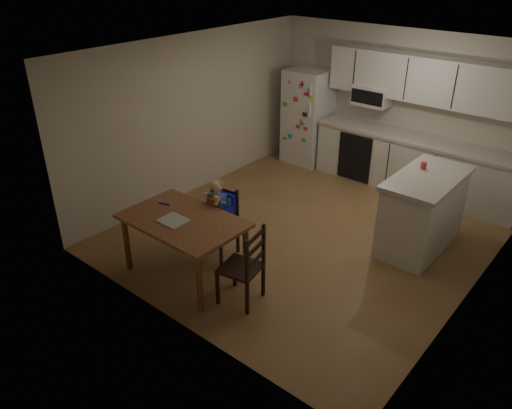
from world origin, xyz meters
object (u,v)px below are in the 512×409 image
Objects in this scene: refrigerator at (308,117)px; chair_side at (248,263)px; dining_table at (184,227)px; chair_booster at (219,209)px; red_cup at (424,165)px; kitchen_island at (422,212)px.

refrigerator is 1.79× the size of chair_side.
chair_booster is at bearing 90.46° from dining_table.
refrigerator is 3.05m from red_cup.
kitchen_island reaches higher than dining_table.
chair_booster is at bearing -73.82° from refrigerator.
refrigerator reaches higher than chair_booster.
red_cup is (2.74, -1.33, 0.23)m from refrigerator.
kitchen_island is 2.66m from chair_booster.
refrigerator is at bearing -165.61° from chair_side.
chair_side is at bearing 4.22° from dining_table.
chair_side is at bearing -107.67° from red_cup.
dining_table is (-1.76, -2.64, -0.41)m from red_cup.
kitchen_island is 15.06× the size of red_cup.
red_cup is at bearing 42.53° from chair_booster.
red_cup is 0.09× the size of chair_booster.
kitchen_island is 1.30× the size of chair_booster.
red_cup is 2.72m from chair_booster.
red_cup is (-0.15, 0.18, 0.56)m from kitchen_island.
dining_table is at bearing -76.15° from refrigerator.
kitchen_island is at bearing 37.50° from chair_booster.
red_cup reaches higher than chair_side.
red_cup is 0.10× the size of chair_side.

